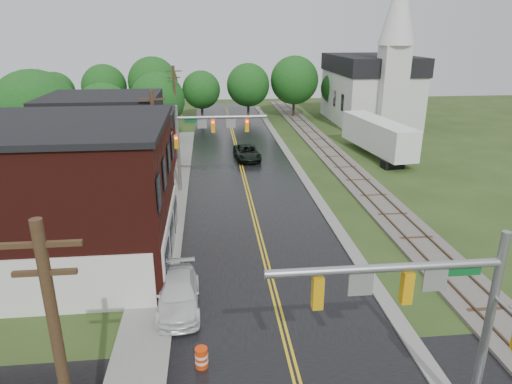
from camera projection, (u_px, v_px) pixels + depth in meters
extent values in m
cube|color=black|center=(244.00, 179.00, 41.53)|extent=(10.00, 90.00, 0.02)
cube|color=gray|center=(293.00, 162.00, 46.73)|extent=(0.80, 70.00, 0.12)
cube|color=gray|center=(172.00, 200.00, 36.24)|extent=(2.40, 50.00, 0.12)
cube|color=#40130D|center=(38.00, 200.00, 24.91)|extent=(14.00, 10.00, 8.00)
cube|color=silver|center=(171.00, 236.00, 26.44)|extent=(0.10, 9.50, 3.00)
cube|color=black|center=(25.00, 125.00, 23.52)|extent=(14.30, 10.30, 0.30)
cube|color=tan|center=(108.00, 160.00, 35.63)|extent=(8.00, 7.00, 6.40)
cube|color=#3F0F0C|center=(138.00, 145.00, 44.49)|extent=(7.00, 6.00, 4.40)
cube|color=silver|center=(369.00, 98.00, 65.71)|extent=(10.00, 16.00, 7.00)
cube|color=black|center=(371.00, 64.00, 64.13)|extent=(10.40, 16.40, 2.40)
cube|color=silver|center=(391.00, 91.00, 57.54)|extent=(3.20, 3.20, 11.00)
cone|color=silver|center=(399.00, 5.00, 54.18)|extent=(4.40, 4.40, 9.00)
cube|color=#59544C|center=(337.00, 160.00, 47.15)|extent=(3.20, 80.00, 0.20)
cube|color=#4C3828|center=(330.00, 159.00, 47.03)|extent=(0.10, 80.00, 0.12)
cube|color=#4C3828|center=(344.00, 158.00, 47.17)|extent=(0.10, 80.00, 0.12)
cylinder|color=gray|center=(486.00, 334.00, 14.64)|extent=(0.28, 0.28, 7.20)
cylinder|color=gray|center=(386.00, 268.00, 13.41)|extent=(7.20, 0.26, 0.26)
cube|color=orange|center=(407.00, 287.00, 13.71)|extent=(0.32, 0.30, 1.05)
cube|color=orange|center=(318.00, 292.00, 13.45)|extent=(0.32, 0.30, 1.05)
cube|color=gray|center=(435.00, 280.00, 13.73)|extent=(0.75, 0.06, 0.75)
cube|color=gray|center=(361.00, 284.00, 13.51)|extent=(0.75, 0.06, 0.75)
cube|color=#0C5926|center=(459.00, 271.00, 13.72)|extent=(1.40, 0.04, 0.30)
cylinder|color=gray|center=(178.00, 150.00, 36.96)|extent=(0.28, 0.28, 7.20)
cylinder|color=gray|center=(222.00, 117.00, 36.43)|extent=(7.20, 0.26, 0.26)
cube|color=orange|center=(213.00, 126.00, 36.60)|extent=(0.32, 0.30, 1.05)
cube|color=orange|center=(247.00, 125.00, 36.87)|extent=(0.32, 0.30, 1.05)
cube|color=gray|center=(202.00, 124.00, 36.45)|extent=(0.75, 0.06, 0.75)
cube|color=gray|center=(231.00, 123.00, 36.67)|extent=(0.75, 0.06, 0.75)
cube|color=#0C5926|center=(193.00, 121.00, 36.29)|extent=(1.40, 0.04, 0.30)
sphere|color=#FF0C0C|center=(213.00, 122.00, 36.32)|extent=(0.20, 0.20, 0.20)
cube|color=#382616|center=(40.00, 244.00, 9.94)|extent=(1.80, 0.12, 0.12)
cube|color=#382616|center=(45.00, 273.00, 10.17)|extent=(1.40, 0.12, 0.12)
cylinder|color=#382616|center=(156.00, 156.00, 31.86)|extent=(0.28, 0.28, 9.00)
cube|color=#382616|center=(152.00, 99.00, 30.54)|extent=(1.80, 0.12, 0.12)
cube|color=#382616|center=(153.00, 110.00, 30.78)|extent=(1.40, 0.12, 0.12)
cylinder|color=#382616|center=(176.00, 106.00, 52.46)|extent=(0.28, 0.28, 9.00)
cube|color=#382616|center=(174.00, 71.00, 51.15)|extent=(1.80, 0.12, 0.12)
cube|color=#382616|center=(174.00, 77.00, 51.38)|extent=(1.40, 0.12, 0.12)
cylinder|color=black|center=(44.00, 160.00, 41.07)|extent=(0.36, 0.36, 3.42)
sphere|color=#164D19|center=(36.00, 114.00, 39.66)|extent=(7.60, 7.60, 7.60)
sphere|color=#164D19|center=(43.00, 122.00, 39.57)|extent=(5.32, 5.32, 5.32)
cylinder|color=black|center=(107.00, 142.00, 49.07)|extent=(0.36, 0.36, 2.70)
sphere|color=#164D19|center=(104.00, 112.00, 47.96)|extent=(6.00, 6.00, 6.00)
sphere|color=#164D19|center=(110.00, 117.00, 47.82)|extent=(4.20, 4.20, 4.20)
cylinder|color=black|center=(160.00, 129.00, 55.15)|extent=(0.36, 0.36, 2.88)
sphere|color=#164D19|center=(158.00, 100.00, 53.96)|extent=(6.40, 6.40, 6.40)
sphere|color=#164D19|center=(163.00, 105.00, 53.84)|extent=(4.48, 4.48, 4.48)
imported|color=black|center=(247.00, 153.00, 47.37)|extent=(2.74, 5.36, 1.45)
imported|color=silver|center=(178.00, 294.00, 22.09)|extent=(2.19, 5.02, 1.44)
cube|color=black|center=(392.00, 164.00, 44.48)|extent=(2.13, 1.44, 0.80)
cylinder|color=gray|center=(366.00, 145.00, 51.65)|extent=(0.16, 0.16, 0.80)
cube|color=white|center=(378.00, 135.00, 48.13)|extent=(4.18, 12.50, 3.07)
cylinder|color=red|center=(201.00, 358.00, 18.20)|extent=(0.63, 0.63, 0.91)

